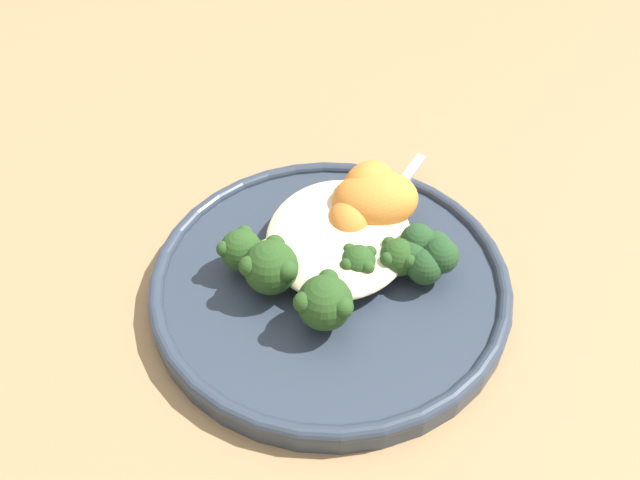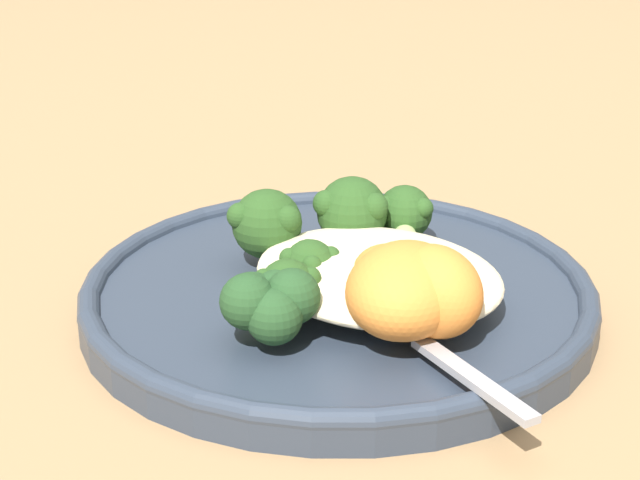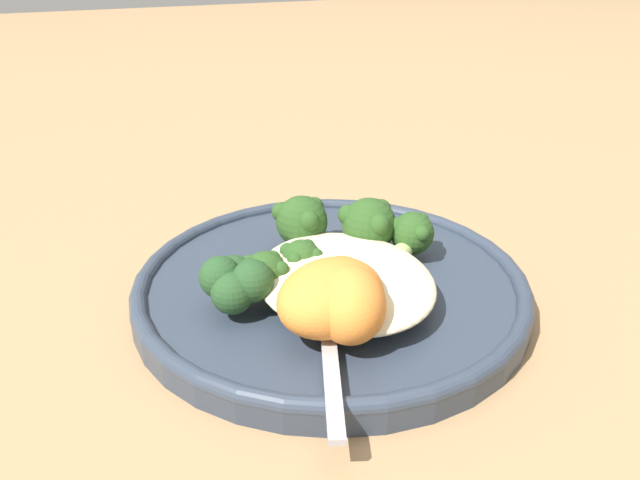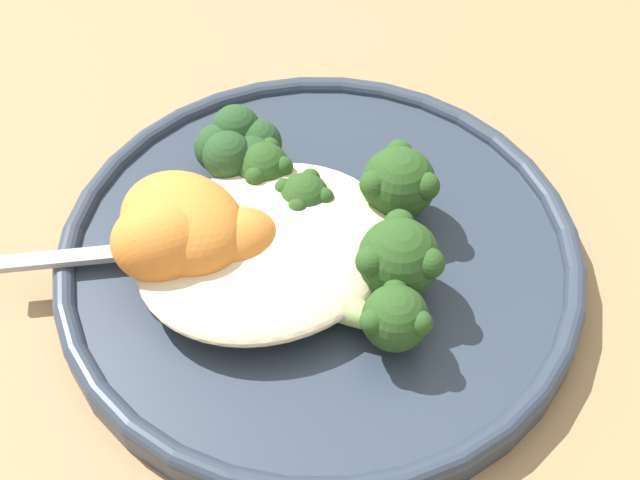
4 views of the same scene
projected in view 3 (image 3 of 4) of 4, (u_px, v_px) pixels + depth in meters
ground_plane at (345, 283)px, 0.48m from camera, size 4.00×4.00×0.00m
plate at (331, 285)px, 0.45m from camera, size 0.28×0.28×0.02m
quinoa_mound at (345, 278)px, 0.42m from camera, size 0.14×0.12×0.02m
broccoli_stalk_0 at (405, 242)px, 0.46m from camera, size 0.07×0.08×0.03m
broccoli_stalk_1 at (370, 230)px, 0.47m from camera, size 0.09×0.06×0.04m
broccoli_stalk_2 at (309, 228)px, 0.47m from camera, size 0.11×0.05×0.04m
broccoli_stalk_3 at (321, 265)px, 0.43m from camera, size 0.07×0.07×0.03m
broccoli_stalk_4 at (293, 275)px, 0.42m from camera, size 0.05×0.09×0.03m
sweet_potato_chunk_0 at (350, 304)px, 0.37m from camera, size 0.07×0.06×0.05m
sweet_potato_chunk_1 at (331, 297)px, 0.38m from camera, size 0.08×0.09×0.04m
sweet_potato_chunk_2 at (344, 283)px, 0.40m from camera, size 0.05×0.04×0.03m
kale_tuft at (239, 281)px, 0.40m from camera, size 0.05×0.05×0.03m
spoon at (328, 326)px, 0.38m from camera, size 0.13×0.06×0.01m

